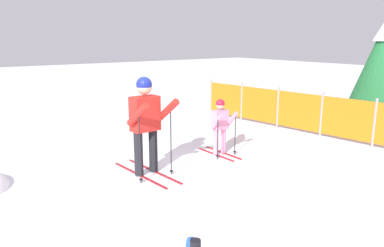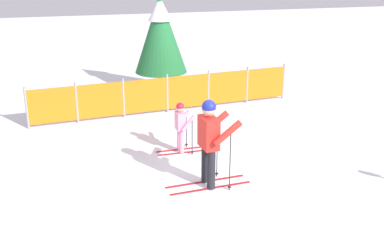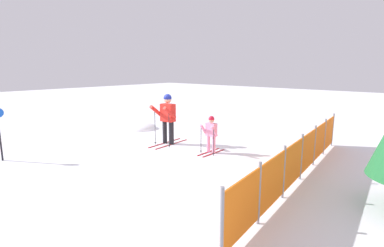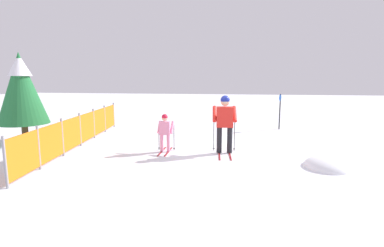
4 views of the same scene
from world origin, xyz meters
The scene contains 5 objects.
ground_plane centered at (0.00, 0.00, 0.00)m, with size 60.00×60.00×0.00m, color white.
skier_adult centered at (-0.27, -0.06, 1.07)m, with size 1.71×0.79×1.79m.
skier_child centered at (-0.38, 1.79, 0.70)m, with size 1.13×0.56×1.20m.
safety_fence centered at (-0.03, 4.83, 0.57)m, with size 7.84×0.89×1.14m.
snow_mound centered at (-1.39, -2.77, 0.00)m, with size 1.33×1.13×0.53m, color white.
Camera 3 is at (6.99, 7.42, 2.72)m, focal length 28.00 mm.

